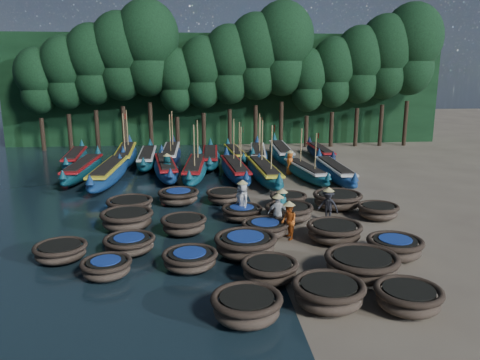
{
  "coord_description": "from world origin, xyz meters",
  "views": [
    {
      "loc": [
        -2.67,
        -21.26,
        6.76
      ],
      "look_at": [
        -0.61,
        1.88,
        1.3
      ],
      "focal_mm": 35.0,
      "sensor_mm": 36.0,
      "label": 1
    }
  ],
  "objects": [
    {
      "name": "ground",
      "position": [
        0.0,
        0.0,
        0.0
      ],
      "size": [
        120.0,
        120.0,
        0.0
      ],
      "primitive_type": "plane",
      "color": "#7C715B",
      "rests_on": "ground"
    },
    {
      "name": "foliage_wall",
      "position": [
        0.0,
        23.5,
        5.0
      ],
      "size": [
        40.0,
        3.0,
        10.0
      ],
      "primitive_type": "cube",
      "color": "black",
      "rests_on": "ground"
    },
    {
      "name": "coracle_2",
      "position": [
        -1.45,
        -9.68,
        0.46
      ],
      "size": [
        2.26,
        2.26,
        0.81
      ],
      "rotation": [
        0.0,
        0.0,
        0.28
      ],
      "color": "brown",
      "rests_on": "ground"
    },
    {
      "name": "coracle_3",
      "position": [
        0.99,
        -9.1,
        0.46
      ],
      "size": [
        2.16,
        2.16,
        0.81
      ],
      "rotation": [
        0.0,
        0.0,
        0.07
      ],
      "color": "brown",
      "rests_on": "ground"
    },
    {
      "name": "coracle_4",
      "position": [
        3.21,
        -9.51,
        0.43
      ],
      "size": [
        2.23,
        2.23,
        0.75
      ],
      "rotation": [
        0.0,
        0.0,
        -0.29
      ],
      "color": "brown",
      "rests_on": "ground"
    },
    {
      "name": "coracle_5",
      "position": [
        -5.82,
        -6.45,
        0.37
      ],
      "size": [
        1.71,
        1.71,
        0.63
      ],
      "rotation": [
        0.0,
        0.0,
        -0.05
      ],
      "color": "brown",
      "rests_on": "ground"
    },
    {
      "name": "coracle_6",
      "position": [
        -3.06,
        -6.02,
        0.37
      ],
      "size": [
        1.95,
        1.95,
        0.64
      ],
      "rotation": [
        0.0,
        0.0,
        0.03
      ],
      "color": "brown",
      "rests_on": "ground"
    },
    {
      "name": "coracle_7",
      "position": [
        -0.45,
        -7.25,
        0.42
      ],
      "size": [
        2.17,
        2.17,
        0.73
      ],
      "rotation": [
        0.0,
        0.0,
        0.3
      ],
      "color": "brown",
      "rests_on": "ground"
    },
    {
      "name": "coracle_8",
      "position": [
        2.62,
        -7.27,
        0.48
      ],
      "size": [
        2.48,
        2.48,
        0.85
      ],
      "rotation": [
        0.0,
        0.0,
        -0.05
      ],
      "color": "brown",
      "rests_on": "ground"
    },
    {
      "name": "coracle_9",
      "position": [
        4.42,
        -5.72,
        0.45
      ],
      "size": [
        2.47,
        2.47,
        0.78
      ],
      "rotation": [
        0.0,
        0.0,
        0.38
      ],
      "color": "brown",
      "rests_on": "ground"
    },
    {
      "name": "coracle_10",
      "position": [
        -7.74,
        -4.86,
        0.37
      ],
      "size": [
        2.3,
        2.3,
        0.64
      ],
      "rotation": [
        0.0,
        0.0,
        -0.36
      ],
      "color": "brown",
      "rests_on": "ground"
    },
    {
      "name": "coracle_11",
      "position": [
        -5.35,
        -4.36,
        0.38
      ],
      "size": [
        2.42,
        2.42,
        0.66
      ],
      "rotation": [
        0.0,
        0.0,
        0.43
      ],
      "color": "brown",
      "rests_on": "ground"
    },
    {
      "name": "coracle_12",
      "position": [
        -1.02,
        -5.05,
        0.47
      ],
      "size": [
        2.59,
        2.59,
        0.82
      ],
      "rotation": [
        0.0,
        0.0,
        0.22
      ],
      "color": "brown",
      "rests_on": "ground"
    },
    {
      "name": "coracle_13",
      "position": [
        0.01,
        -3.02,
        0.38
      ],
      "size": [
        1.98,
        1.98,
        0.66
      ],
      "rotation": [
        0.0,
        0.0,
        0.04
      ],
      "color": "brown",
      "rests_on": "ground"
    },
    {
      "name": "coracle_14",
      "position": [
        2.7,
        -3.84,
        0.44
      ],
      "size": [
        2.42,
        2.42,
        0.77
      ],
      "rotation": [
        0.0,
        0.0,
        0.18
      ],
      "color": "brown",
      "rests_on": "ground"
    },
    {
      "name": "coracle_15",
      "position": [
        -5.83,
        -1.6,
        0.48
      ],
      "size": [
        2.77,
        2.77,
        0.84
      ],
      "rotation": [
        0.0,
        0.0,
        -0.4
      ],
      "color": "brown",
      "rests_on": "ground"
    },
    {
      "name": "coracle_16",
      "position": [
        -3.37,
        -2.4,
        0.43
      ],
      "size": [
        2.04,
        2.04,
        0.75
      ],
      "rotation": [
        0.0,
        0.0,
        -0.16
      ],
      "color": "brown",
      "rests_on": "ground"
    },
    {
      "name": "coracle_17",
      "position": [
        -0.75,
        -0.72,
        0.38
      ],
      "size": [
        1.91,
        1.91,
        0.65
      ],
      "rotation": [
        0.0,
        0.0,
        -0.01
      ],
      "color": "brown",
      "rests_on": "ground"
    },
    {
      "name": "coracle_18",
      "position": [
        1.38,
        -1.11,
        0.45
      ],
      "size": [
        2.71,
        2.71,
        0.79
      ],
      "rotation": [
        0.0,
        0.0,
        0.42
      ],
      "color": "brown",
      "rests_on": "ground"
    },
    {
      "name": "coracle_19",
      "position": [
        5.57,
        -1.11,
        0.4
      ],
      "size": [
        1.92,
        1.92,
        0.7
      ],
      "rotation": [
        0.0,
        0.0,
        0.01
      ],
      "color": "brown",
      "rests_on": "ground"
    },
    {
      "name": "coracle_20",
      "position": [
        -6.04,
        0.76,
        0.43
      ],
      "size": [
        2.3,
        2.3,
        0.75
      ],
      "rotation": [
        0.0,
        0.0,
        0.12
      ],
      "color": "brown",
      "rests_on": "ground"
    },
    {
      "name": "coracle_21",
      "position": [
        -3.76,
        2.19,
        0.43
      ],
      "size": [
        2.35,
        2.35,
        0.75
      ],
      "rotation": [
        0.0,
        0.0,
        0.22
      ],
      "color": "brown",
      "rests_on": "ground"
    },
    {
      "name": "coracle_22",
      "position": [
        -1.41,
        2.15,
        0.4
      ],
      "size": [
        1.89,
        1.89,
        0.7
      ],
      "rotation": [
        0.0,
        0.0,
        0.05
      ],
      "color": "brown",
      "rests_on": "ground"
    },
    {
      "name": "coracle_23",
      "position": [
        1.75,
        0.98,
        0.43
      ],
      "size": [
        1.86,
        1.86,
        0.75
      ],
      "rotation": [
        0.0,
        0.0,
        0.05
      ],
      "color": "brown",
      "rests_on": "ground"
    },
    {
      "name": "coracle_24",
      "position": [
        4.19,
        0.73,
        0.46
      ],
      "size": [
        2.47,
        2.47,
        0.81
      ],
      "rotation": [
        0.0,
        0.0,
        -0.06
      ],
      "color": "brown",
      "rests_on": "ground"
    },
    {
      "name": "long_boat_1",
      "position": [
        -10.13,
        8.98,
        0.56
      ],
      "size": [
        1.8,
        8.42,
        1.48
      ],
      "rotation": [
        0.0,
        0.0,
        -0.04
      ],
      "color": "navy",
      "rests_on": "ground"
    },
    {
      "name": "long_boat_2",
      "position": [
        -8.19,
        7.46,
        0.61
      ],
      "size": [
        2.01,
        9.14,
        1.61
      ],
      "rotation": [
        0.0,
        0.0,
        -0.05
      ],
      "color": "navy",
      "rests_on": "ground"
    },
    {
      "name": "long_boat_3",
      "position": [
        -4.85,
        8.91,
        0.57
      ],
      "size": [
        2.58,
        8.41,
        1.49
      ],
      "rotation": [
        0.0,
        0.0,
        0.14
      ],
      "color": "navy",
      "rests_on": "ground"
    },
    {
      "name": "long_boat_4",
      "position": [
        -2.94,
        8.31,
        0.57
      ],
      "size": [
        2.1,
        8.46,
        3.6
      ],
      "rotation": [
        0.0,
        0.0,
        -0.08
      ],
      "color": "navy",
      "rests_on": "ground"
    },
    {
      "name": "long_boat_5",
      "position": [
        -0.38,
        7.95,
        0.56
      ],
      "size": [
        2.09,
        8.21,
        3.5
      ],
      "rotation": [
        0.0,
        0.0,
        0.08
      ],
      "color": "navy",
      "rests_on": "ground"
    },
    {
      "name": "long_boat_6",
      "position": [
        1.35,
        6.95,
        0.58
      ],
      "size": [
        2.01,
        8.66,
        3.68
      ],
      "rotation": [
        0.0,
        0.0,
        0.06
      ],
      "color": "navy",
      "rests_on": "ground"
    },
    {
      "name": "long_boat_7",
      "position": [
        4.04,
        7.31,
        0.49
      ],
      "size": [
        2.36,
        7.25,
        3.11
      ],
      "rotation": [
        0.0,
        0.0,
        0.15
      ],
      "color": "navy",
      "rests_on": "ground"
    },
    {
      "name": "long_boat_8",
      "position": [
        5.84,
        6.96,
        0.55
      ],
      "size": [
        1.45,
        8.14,
        1.43
      ],
      "rotation": [
        0.0,
        0.0,
        0.0
      ],
      "color": "navy",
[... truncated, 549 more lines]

